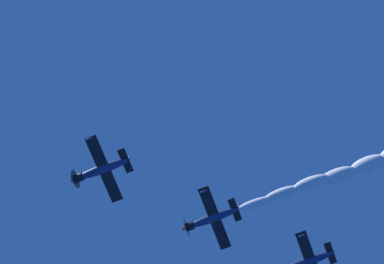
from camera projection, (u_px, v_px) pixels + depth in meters
airplane_lead at (101, 170)px, 62.82m from camera, size 9.52×8.60×2.82m
airplane_left_wingman at (211, 219)px, 66.34m from camera, size 9.48×8.58×3.08m
airplane_right_wingman at (307, 262)px, 67.53m from camera, size 9.50×8.59×3.04m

